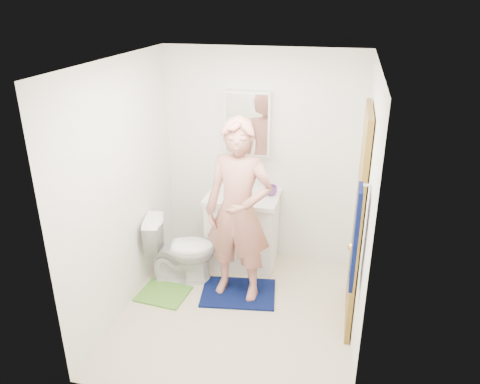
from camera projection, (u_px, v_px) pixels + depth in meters
name	position (u px, v px, depth m)	size (l,w,h in m)	color
floor	(237.00, 311.00, 4.63)	(2.20, 2.40, 0.02)	beige
ceiling	(236.00, 60.00, 3.68)	(2.20, 2.40, 0.02)	white
wall_back	(262.00, 157.00, 5.24)	(2.20, 0.02, 2.40)	white
wall_front	(194.00, 273.00, 3.07)	(2.20, 0.02, 2.40)	white
wall_left	(122.00, 189.00, 4.39)	(0.02, 2.40, 2.40)	white
wall_right	(365.00, 212.00, 3.92)	(0.02, 2.40, 2.40)	white
vanity_cabinet	(243.00, 231.00, 5.32)	(0.75, 0.55, 0.80)	white
countertop	(243.00, 197.00, 5.15)	(0.79, 0.59, 0.05)	white
sink_basin	(243.00, 196.00, 5.15)	(0.40, 0.40, 0.03)	white
faucet	(246.00, 184.00, 5.28)	(0.03, 0.03, 0.12)	silver
medicine_cabinet	(248.00, 123.00, 5.05)	(0.50, 0.12, 0.70)	white
mirror_panel	(246.00, 125.00, 5.00)	(0.46, 0.01, 0.66)	white
door	(358.00, 222.00, 4.14)	(0.05, 0.80, 2.05)	olive
door_knob	(352.00, 247.00, 3.89)	(0.07, 0.07, 0.07)	gold
towel	(356.00, 238.00, 3.41)	(0.03, 0.24, 0.80)	#071143
towel_hook	(367.00, 185.00, 3.24)	(0.02, 0.02, 0.06)	silver
toilet	(181.00, 249.00, 5.00)	(0.41, 0.73, 0.74)	white
bath_mat	(238.00, 293.00, 4.88)	(0.76, 0.54, 0.02)	#071143
green_rug	(163.00, 294.00, 4.87)	(0.49, 0.42, 0.02)	#539331
soap_dispenser	(230.00, 187.00, 5.12)	(0.08, 0.08, 0.18)	#AD5070
toothbrush_cup	(271.00, 190.00, 5.12)	(0.14, 0.14, 0.11)	#724191
man	(239.00, 212.00, 4.52)	(0.67, 0.44, 1.85)	#B47265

